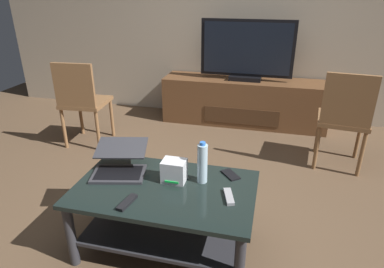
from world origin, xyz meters
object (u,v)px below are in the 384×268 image
at_px(dining_chair, 344,116).
at_px(cell_phone, 231,175).
at_px(laptop, 120,163).
at_px(tv_remote, 229,197).
at_px(media_cabinet, 244,102).
at_px(soundbar_remote, 127,202).
at_px(water_bottle_near, 202,163).
at_px(side_chair, 82,99).
at_px(coffee_table, 166,206).
at_px(television, 247,52).
at_px(router_box, 174,171).

relative_size(dining_chair, cell_phone, 6.68).
height_order(laptop, tv_remote, laptop).
xyz_separation_m(media_cabinet, soundbar_remote, (-0.41, -2.56, 0.19)).
relative_size(water_bottle_near, tv_remote, 1.73).
distance_m(side_chair, cell_phone, 2.00).
bearing_deg(tv_remote, cell_phone, 78.87).
relative_size(coffee_table, laptop, 2.53).
relative_size(television, cell_phone, 7.73).
height_order(media_cabinet, laptop, laptop).
xyz_separation_m(cell_phone, soundbar_remote, (-0.53, -0.46, 0.01)).
bearing_deg(side_chair, coffee_table, -44.00).
distance_m(laptop, router_box, 0.39).
bearing_deg(coffee_table, side_chair, 136.00).
bearing_deg(dining_chair, tv_remote, -120.34).
bearing_deg(coffee_table, media_cabinet, 83.88).
bearing_deg(water_bottle_near, tv_remote, -36.42).
height_order(television, tv_remote, television).
relative_size(coffee_table, dining_chair, 1.20).
relative_size(media_cabinet, water_bottle_near, 7.14).
height_order(television, cell_phone, television).
distance_m(side_chair, router_box, 1.82).
bearing_deg(television, tv_remote, -86.30).
xyz_separation_m(coffee_table, router_box, (0.04, 0.09, 0.21)).
bearing_deg(water_bottle_near, dining_chair, 51.39).
bearing_deg(laptop, soundbar_remote, -59.58).
height_order(coffee_table, water_bottle_near, water_bottle_near).
xyz_separation_m(coffee_table, water_bottle_near, (0.21, 0.12, 0.27)).
bearing_deg(router_box, laptop, 175.39).
bearing_deg(water_bottle_near, laptop, -179.60).
distance_m(television, side_chair, 1.93).
height_order(media_cabinet, television, television).
height_order(media_cabinet, tv_remote, media_cabinet).
bearing_deg(soundbar_remote, coffee_table, 64.41).
bearing_deg(soundbar_remote, television, 90.41).
distance_m(router_box, water_bottle_near, 0.19).
xyz_separation_m(coffee_table, television, (0.25, 2.32, 0.58)).
relative_size(side_chair, soundbar_remote, 5.75).
height_order(media_cabinet, side_chair, side_chair).
xyz_separation_m(tv_remote, soundbar_remote, (-0.56, -0.20, 0.00)).
distance_m(router_box, soundbar_remote, 0.37).
bearing_deg(water_bottle_near, television, 88.95).
bearing_deg(side_chair, laptop, -50.06).
distance_m(side_chair, tv_remote, 2.17).
distance_m(coffee_table, water_bottle_near, 0.37).
height_order(coffee_table, side_chair, side_chair).
relative_size(media_cabinet, soundbar_remote, 12.36).
bearing_deg(soundbar_remote, media_cabinet, 90.48).
distance_m(router_box, tv_remote, 0.39).
height_order(water_bottle_near, tv_remote, water_bottle_near).
bearing_deg(dining_chair, router_box, -132.27).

